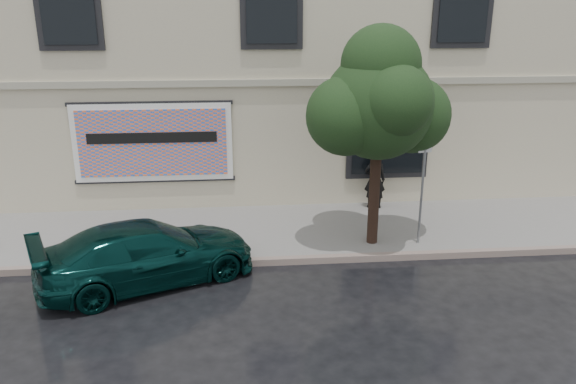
{
  "coord_description": "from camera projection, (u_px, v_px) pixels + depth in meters",
  "views": [
    {
      "loc": [
        -0.92,
        -9.93,
        5.51
      ],
      "look_at": [
        0.17,
        2.2,
        1.47
      ],
      "focal_mm": 35.0,
      "sensor_mm": 36.0,
      "label": 1
    }
  ],
  "objects": [
    {
      "name": "billboard",
      "position": [
        153.0,
        143.0,
        14.93
      ],
      "size": [
        4.3,
        0.16,
        2.2
      ],
      "color": "white",
      "rests_on": "ground"
    },
    {
      "name": "ground",
      "position": [
        289.0,
        296.0,
        11.2
      ],
      "size": [
        90.0,
        90.0,
        0.0
      ],
      "primitive_type": "plane",
      "color": "black",
      "rests_on": "ground"
    },
    {
      "name": "building",
      "position": [
        265.0,
        70.0,
        18.6
      ],
      "size": [
        20.0,
        8.12,
        7.0
      ],
      "color": "#B6AB92",
      "rests_on": "ground"
    },
    {
      "name": "umbrella",
      "position": [
        377.0,
        138.0,
        15.11
      ],
      "size": [
        1.33,
        1.33,
        0.78
      ],
      "primitive_type": "imported",
      "rotation": [
        0.0,
        0.0,
        0.32
      ],
      "color": "black",
      "rests_on": "pedestrian"
    },
    {
      "name": "pedestrian",
      "position": [
        375.0,
        180.0,
        15.49
      ],
      "size": [
        0.64,
        0.48,
        1.6
      ],
      "primitive_type": "imported",
      "rotation": [
        0.0,
        0.0,
        2.97
      ],
      "color": "black",
      "rests_on": "sidewalk"
    },
    {
      "name": "car",
      "position": [
        148.0,
        253.0,
        11.62
      ],
      "size": [
        4.87,
        3.58,
        1.3
      ],
      "primitive_type": "imported",
      "rotation": [
        0.0,
        0.0,
        1.98
      ],
      "color": "black",
      "rests_on": "ground"
    },
    {
      "name": "curb",
      "position": [
        283.0,
        261.0,
        12.6
      ],
      "size": [
        20.0,
        0.18,
        0.16
      ],
      "primitive_type": "cube",
      "color": "slate",
      "rests_on": "ground"
    },
    {
      "name": "sign_pole",
      "position": [
        423.0,
        178.0,
        12.87
      ],
      "size": [
        0.33,
        0.08,
        2.69
      ],
      "rotation": [
        0.0,
        0.0,
        0.2
      ],
      "color": "gray",
      "rests_on": "sidewalk"
    },
    {
      "name": "street_tree",
      "position": [
        379.0,
        106.0,
        12.39
      ],
      "size": [
        2.43,
        2.43,
        4.5
      ],
      "color": "black",
      "rests_on": "sidewalk"
    },
    {
      "name": "sidewalk",
      "position": [
        278.0,
        231.0,
        14.25
      ],
      "size": [
        20.0,
        3.5,
        0.15
      ],
      "primitive_type": "cube",
      "color": "gray",
      "rests_on": "ground"
    }
  ]
}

